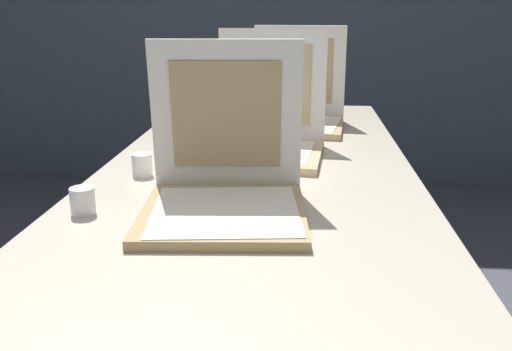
{
  "coord_description": "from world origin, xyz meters",
  "views": [
    {
      "loc": [
        0.12,
        -0.76,
        1.17
      ],
      "look_at": [
        0.02,
        0.46,
        0.8
      ],
      "focal_mm": 39.25,
      "sensor_mm": 36.0,
      "label": 1
    }
  ],
  "objects_px": {
    "table": "(254,195)",
    "cup_white_near_left": "(83,201)",
    "pizza_box_middle": "(265,137)",
    "cup_white_mid": "(142,165)",
    "pizza_box_back": "(296,113)",
    "pizza_box_front": "(224,190)"
  },
  "relations": [
    {
      "from": "table",
      "to": "cup_white_near_left",
      "type": "bearing_deg",
      "value": -139.91
    },
    {
      "from": "pizza_box_middle",
      "to": "cup_white_mid",
      "type": "xyz_separation_m",
      "value": [
        -0.31,
        -0.25,
        -0.02
      ]
    },
    {
      "from": "pizza_box_middle",
      "to": "pizza_box_back",
      "type": "xyz_separation_m",
      "value": [
        0.09,
        0.41,
        -0.0
      ]
    },
    {
      "from": "table",
      "to": "cup_white_mid",
      "type": "bearing_deg",
      "value": 179.76
    },
    {
      "from": "pizza_box_back",
      "to": "cup_white_mid",
      "type": "bearing_deg",
      "value": -116.18
    },
    {
      "from": "pizza_box_middle",
      "to": "table",
      "type": "bearing_deg",
      "value": -87.71
    },
    {
      "from": "cup_white_near_left",
      "to": "pizza_box_front",
      "type": "bearing_deg",
      "value": 5.54
    },
    {
      "from": "pizza_box_middle",
      "to": "pizza_box_back",
      "type": "relative_size",
      "value": 1.05
    },
    {
      "from": "table",
      "to": "pizza_box_back",
      "type": "bearing_deg",
      "value": 81.37
    },
    {
      "from": "cup_white_near_left",
      "to": "cup_white_mid",
      "type": "xyz_separation_m",
      "value": [
        0.05,
        0.29,
        0.0
      ]
    },
    {
      "from": "pizza_box_middle",
      "to": "pizza_box_back",
      "type": "distance_m",
      "value": 0.42
    },
    {
      "from": "pizza_box_front",
      "to": "pizza_box_back",
      "type": "height_order",
      "value": "same"
    },
    {
      "from": "table",
      "to": "cup_white_near_left",
      "type": "xyz_separation_m",
      "value": [
        -0.35,
        -0.29,
        0.08
      ]
    },
    {
      "from": "pizza_box_front",
      "to": "pizza_box_middle",
      "type": "distance_m",
      "value": 0.51
    },
    {
      "from": "pizza_box_front",
      "to": "cup_white_near_left",
      "type": "bearing_deg",
      "value": -178.54
    },
    {
      "from": "table",
      "to": "pizza_box_middle",
      "type": "height_order",
      "value": "pizza_box_middle"
    },
    {
      "from": "table",
      "to": "pizza_box_front",
      "type": "distance_m",
      "value": 0.28
    },
    {
      "from": "table",
      "to": "pizza_box_middle",
      "type": "distance_m",
      "value": 0.27
    },
    {
      "from": "pizza_box_front",
      "to": "pizza_box_middle",
      "type": "relative_size",
      "value": 0.94
    },
    {
      "from": "pizza_box_front",
      "to": "cup_white_near_left",
      "type": "distance_m",
      "value": 0.31
    },
    {
      "from": "table",
      "to": "pizza_box_back",
      "type": "xyz_separation_m",
      "value": [
        0.1,
        0.66,
        0.1
      ]
    },
    {
      "from": "pizza_box_front",
      "to": "cup_white_near_left",
      "type": "xyz_separation_m",
      "value": [
        -0.3,
        -0.03,
        -0.02
      ]
    }
  ]
}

